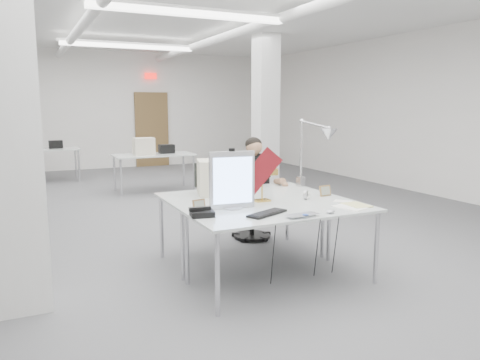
# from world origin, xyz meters

# --- Properties ---
(room_shell) EXTENTS (10.04, 14.04, 3.24)m
(room_shell) POSITION_xyz_m (0.04, 0.13, 1.69)
(room_shell) COLOR #545457
(room_shell) RESTS_ON ground
(desk_main) EXTENTS (1.80, 0.90, 0.02)m
(desk_main) POSITION_xyz_m (0.00, -2.50, 0.74)
(desk_main) COLOR silver
(desk_main) RESTS_ON room_shell
(desk_second) EXTENTS (1.80, 0.90, 0.02)m
(desk_second) POSITION_xyz_m (0.00, -1.60, 0.74)
(desk_second) COLOR silver
(desk_second) RESTS_ON room_shell
(bg_desk_a) EXTENTS (1.60, 0.80, 0.02)m
(bg_desk_a) POSITION_xyz_m (0.20, 3.00, 0.74)
(bg_desk_a) COLOR silver
(bg_desk_a) RESTS_ON room_shell
(bg_desk_b) EXTENTS (1.60, 0.80, 0.02)m
(bg_desk_b) POSITION_xyz_m (-1.80, 5.20, 0.74)
(bg_desk_b) COLOR silver
(bg_desk_b) RESTS_ON room_shell
(office_chair) EXTENTS (0.70, 0.70, 1.18)m
(office_chair) POSITION_xyz_m (0.46, -0.94, 0.59)
(office_chair) COLOR black
(office_chair) RESTS_ON room_shell
(seated_person) EXTENTS (0.57, 0.65, 0.85)m
(seated_person) POSITION_xyz_m (0.46, -0.99, 0.90)
(seated_person) COLOR black
(seated_person) RESTS_ON office_chair
(monitor) EXTENTS (0.45, 0.09, 0.56)m
(monitor) POSITION_xyz_m (-0.42, -2.26, 1.03)
(monitor) COLOR #B8B8BD
(monitor) RESTS_ON desk_main
(pennant) EXTENTS (0.47, 0.12, 0.51)m
(pennant) POSITION_xyz_m (-0.15, -2.29, 1.09)
(pennant) COLOR maroon
(pennant) RESTS_ON monitor
(keyboard) EXTENTS (0.46, 0.31, 0.02)m
(keyboard) POSITION_xyz_m (-0.24, -2.63, 0.77)
(keyboard) COLOR black
(keyboard) RESTS_ON desk_main
(laptop) EXTENTS (0.34, 0.24, 0.03)m
(laptop) POSITION_xyz_m (0.01, -2.89, 0.77)
(laptop) COLOR #A7A8AC
(laptop) RESTS_ON desk_main
(mouse) EXTENTS (0.10, 0.08, 0.04)m
(mouse) POSITION_xyz_m (0.31, -2.85, 0.77)
(mouse) COLOR #BBBBC0
(mouse) RESTS_ON desk_main
(bankers_lamp) EXTENTS (0.27, 0.13, 0.30)m
(bankers_lamp) POSITION_xyz_m (0.00, -2.08, 0.90)
(bankers_lamp) COLOR gold
(bankers_lamp) RESTS_ON desk_main
(desk_phone) EXTENTS (0.24, 0.22, 0.05)m
(desk_phone) POSITION_xyz_m (-0.80, -2.44, 0.78)
(desk_phone) COLOR black
(desk_phone) RESTS_ON desk_main
(picture_frame_left) EXTENTS (0.14, 0.05, 0.10)m
(picture_frame_left) POSITION_xyz_m (-0.74, -2.19, 0.81)
(picture_frame_left) COLOR olive
(picture_frame_left) RESTS_ON desk_main
(picture_frame_right) EXTENTS (0.15, 0.06, 0.12)m
(picture_frame_right) POSITION_xyz_m (0.76, -2.12, 0.81)
(picture_frame_right) COLOR #9C7443
(picture_frame_right) RESTS_ON desk_main
(desk_clock) EXTENTS (0.10, 0.07, 0.10)m
(desk_clock) POSITION_xyz_m (0.47, -2.20, 0.81)
(desk_clock) COLOR #B3B3B8
(desk_clock) RESTS_ON desk_main
(paper_stack_a) EXTENTS (0.29, 0.35, 0.01)m
(paper_stack_a) POSITION_xyz_m (0.64, -2.72, 0.76)
(paper_stack_a) COLOR white
(paper_stack_a) RESTS_ON desk_main
(paper_stack_b) EXTENTS (0.21, 0.28, 0.01)m
(paper_stack_b) POSITION_xyz_m (0.76, -2.67, 0.76)
(paper_stack_b) COLOR #D4CE7E
(paper_stack_b) RESTS_ON desk_main
(paper_stack_c) EXTENTS (0.21, 0.22, 0.01)m
(paper_stack_c) POSITION_xyz_m (0.75, -2.46, 0.76)
(paper_stack_c) COLOR white
(paper_stack_c) RESTS_ON desk_main
(beige_monitor) EXTENTS (0.50, 0.48, 0.39)m
(beige_monitor) POSITION_xyz_m (-0.28, -1.53, 0.95)
(beige_monitor) COLOR beige
(beige_monitor) RESTS_ON desk_second
(architect_lamp) EXTENTS (0.40, 0.79, 0.97)m
(architect_lamp) POSITION_xyz_m (0.85, -1.74, 1.24)
(architect_lamp) COLOR silver
(architect_lamp) RESTS_ON desk_second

